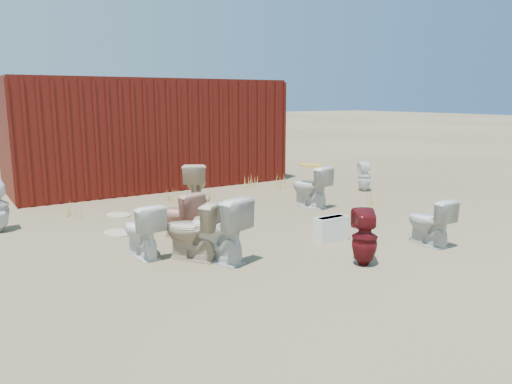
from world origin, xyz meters
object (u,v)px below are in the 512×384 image
toilet_back_beige_left (193,230)px  toilet_back_beige_right (195,183)px  toilet_back_yellowlid (310,186)px  toilet_back_e (364,176)px  toilet_front_e (429,222)px  toilet_front_c (218,229)px  toilet_front_a (142,230)px  shipping_container (148,133)px  toilet_front_maroon (365,238)px  loose_tank (331,229)px  toilet_front_pink (181,215)px

toilet_back_beige_left → toilet_back_beige_right: (1.49, 3.00, 0.02)m
toilet_back_yellowlid → toilet_back_e: size_ratio=1.22×
toilet_back_yellowlid → toilet_back_beige_left: bearing=12.4°
toilet_front_e → toilet_back_yellowlid: toilet_back_yellowlid is taller
toilet_front_c → toilet_back_e: size_ratio=1.31×
toilet_front_a → toilet_back_beige_right: (1.99, 2.55, 0.05)m
shipping_container → toilet_front_maroon: 6.92m
toilet_front_c → toilet_front_maroon: toilet_front_c is taller
toilet_back_e → toilet_back_yellowlid: bearing=48.8°
toilet_front_a → toilet_back_beige_right: toilet_back_beige_right is taller
toilet_front_c → toilet_front_maroon: size_ratio=1.21×
toilet_front_c → toilet_back_beige_right: size_ratio=1.05×
toilet_back_beige_right → toilet_back_e: (3.66, -0.79, -0.08)m
toilet_front_e → toilet_front_c: bearing=-19.4°
toilet_front_a → loose_tank: toilet_front_a is taller
toilet_front_a → toilet_front_maroon: 2.78m
toilet_back_beige_right → shipping_container: bearing=-62.1°
toilet_back_beige_left → toilet_front_e: bearing=124.4°
toilet_front_maroon → toilet_front_e: size_ratio=1.03×
toilet_front_pink → loose_tank: bearing=130.6°
toilet_front_maroon → toilet_back_yellowlid: 3.26m
toilet_front_maroon → toilet_back_beige_left: toilet_back_beige_left is taller
shipping_container → toilet_back_e: bearing=-42.9°
toilet_front_pink → toilet_front_e: (2.75, -2.13, -0.02)m
toilet_front_a → toilet_front_e: (3.50, -1.65, -0.02)m
toilet_back_beige_left → loose_tank: size_ratio=1.51×
toilet_front_a → loose_tank: size_ratio=1.40×
shipping_container → toilet_back_beige_right: shipping_container is taller
toilet_front_e → toilet_back_beige_right: 4.45m
toilet_front_maroon → loose_tank: toilet_front_maroon is taller
toilet_back_beige_left → toilet_front_maroon: bearing=107.5°
toilet_front_a → toilet_back_yellowlid: 3.81m
toilet_front_c → toilet_back_yellowlid: size_ratio=1.08×
toilet_front_maroon → toilet_back_beige_left: (-1.65, 1.32, 0.03)m
toilet_front_pink → toilet_back_e: 5.06m
toilet_front_a → toilet_back_beige_left: bearing=132.3°
toilet_front_a → toilet_front_pink: (0.75, 0.48, -0.00)m
shipping_container → toilet_back_beige_left: 5.82m
loose_tank → toilet_back_e: bearing=38.7°
shipping_container → loose_tank: (0.44, -5.87, -1.02)m
toilet_front_maroon → shipping_container: bearing=-57.7°
toilet_front_a → toilet_front_e: size_ratio=1.05×
toilet_front_c → toilet_back_beige_right: toilet_front_c is taller
toilet_back_beige_left → toilet_back_yellowlid: toilet_back_yellowlid is taller
shipping_container → toilet_back_beige_right: bearing=-91.3°
toilet_front_e → shipping_container: bearing=-78.1°
toilet_front_c → toilet_back_yellowlid: toilet_front_c is taller
toilet_front_pink → toilet_back_yellowlid: (2.89, 0.65, 0.04)m
toilet_front_pink → toilet_back_yellowlid: toilet_back_yellowlid is taller
toilet_front_a → toilet_front_pink: bearing=-152.7°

